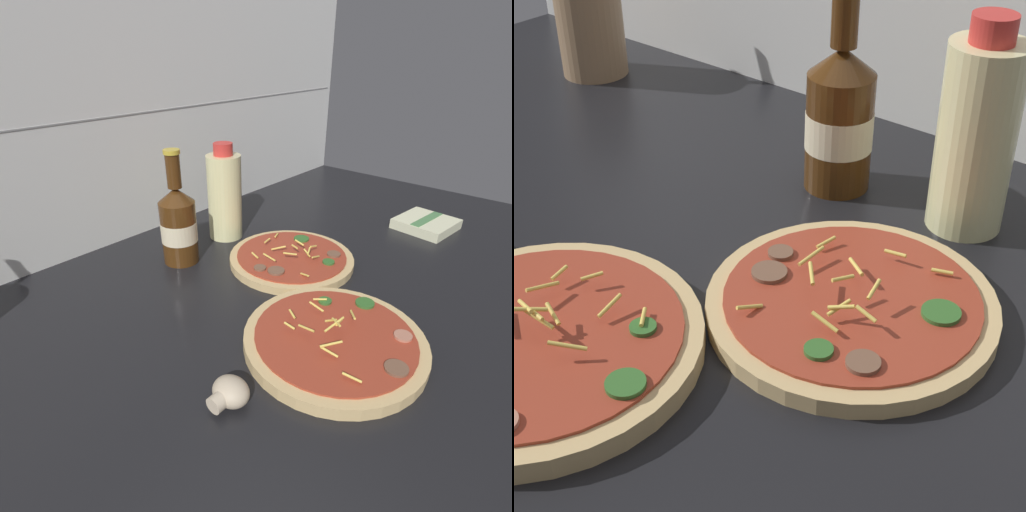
% 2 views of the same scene
% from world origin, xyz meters
% --- Properties ---
extents(counter_slab, '(1.60, 0.90, 0.03)m').
position_xyz_m(counter_slab, '(0.00, 0.00, 0.01)').
color(counter_slab, black).
rests_on(counter_slab, ground).
extents(tile_backsplash, '(1.60, 0.01, 0.60)m').
position_xyz_m(tile_backsplash, '(0.00, 0.45, 0.30)').
color(tile_backsplash, white).
rests_on(tile_backsplash, ground).
extents(pizza_near, '(0.28, 0.28, 0.05)m').
position_xyz_m(pizza_near, '(-0.07, -0.12, 0.04)').
color(pizza_near, tan).
rests_on(pizza_near, counter_slab).
extents(pizza_far, '(0.26, 0.26, 0.05)m').
position_xyz_m(pizza_far, '(0.10, 0.08, 0.03)').
color(pizza_far, tan).
rests_on(pizza_far, counter_slab).
extents(beer_bottle, '(0.07, 0.07, 0.23)m').
position_xyz_m(beer_bottle, '(-0.04, 0.27, 0.11)').
color(beer_bottle, '#47280F').
rests_on(beer_bottle, counter_slab).
extents(oil_bottle, '(0.08, 0.08, 0.22)m').
position_xyz_m(oil_bottle, '(0.11, 0.28, 0.13)').
color(oil_bottle, beige).
rests_on(oil_bottle, counter_slab).
extents(mushroom_left, '(0.05, 0.05, 0.04)m').
position_xyz_m(mushroom_left, '(-0.25, -0.08, 0.04)').
color(mushroom_left, beige).
rests_on(mushroom_left, counter_slab).
extents(dish_towel, '(0.14, 0.14, 0.03)m').
position_xyz_m(dish_towel, '(0.47, -0.06, 0.04)').
color(dish_towel, beige).
rests_on(dish_towel, counter_slab).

